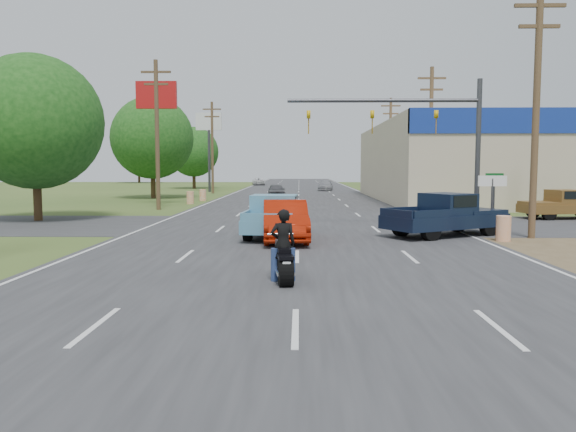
{
  "coord_description": "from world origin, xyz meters",
  "views": [
    {
      "loc": [
        0.07,
        -9.8,
        2.87
      ],
      "look_at": [
        -0.3,
        8.26,
        1.3
      ],
      "focal_mm": 35.0,
      "sensor_mm": 36.0,
      "label": 1
    }
  ],
  "objects_px": {
    "blue_pickup": "(274,215)",
    "distant_car_white": "(259,182)",
    "red_convertible": "(285,221)",
    "motorcycle": "(283,262)",
    "navy_pickup": "(448,214)",
    "distant_car_grey": "(276,191)",
    "distant_car_silver": "(325,186)",
    "rider": "(283,247)",
    "brown_pickup": "(564,204)"
  },
  "relations": [
    {
      "from": "distant_car_grey",
      "to": "brown_pickup",
      "type": "bearing_deg",
      "value": -55.86
    },
    {
      "from": "red_convertible",
      "to": "rider",
      "type": "relative_size",
      "value": 2.76
    },
    {
      "from": "navy_pickup",
      "to": "distant_car_silver",
      "type": "distance_m",
      "value": 45.79
    },
    {
      "from": "distant_car_silver",
      "to": "navy_pickup",
      "type": "bearing_deg",
      "value": -80.09
    },
    {
      "from": "motorcycle",
      "to": "distant_car_grey",
      "type": "bearing_deg",
      "value": 85.25
    },
    {
      "from": "blue_pickup",
      "to": "navy_pickup",
      "type": "distance_m",
      "value": 7.25
    },
    {
      "from": "motorcycle",
      "to": "distant_car_white",
      "type": "distance_m",
      "value": 76.77
    },
    {
      "from": "blue_pickup",
      "to": "distant_car_silver",
      "type": "relative_size",
      "value": 1.27
    },
    {
      "from": "red_convertible",
      "to": "navy_pickup",
      "type": "distance_m",
      "value": 7.0
    },
    {
      "from": "navy_pickup",
      "to": "distant_car_grey",
      "type": "bearing_deg",
      "value": 165.74
    },
    {
      "from": "blue_pickup",
      "to": "distant_car_white",
      "type": "xyz_separation_m",
      "value": [
        -5.53,
        67.13,
        -0.29
      ]
    },
    {
      "from": "blue_pickup",
      "to": "red_convertible",
      "type": "bearing_deg",
      "value": -68.69
    },
    {
      "from": "red_convertible",
      "to": "navy_pickup",
      "type": "height_order",
      "value": "navy_pickup"
    },
    {
      "from": "red_convertible",
      "to": "motorcycle",
      "type": "relative_size",
      "value": 2.12
    },
    {
      "from": "rider",
      "to": "distant_car_white",
      "type": "xyz_separation_m",
      "value": [
        -6.16,
        76.46,
        -0.28
      ]
    },
    {
      "from": "rider",
      "to": "navy_pickup",
      "type": "distance_m",
      "value": 11.62
    },
    {
      "from": "rider",
      "to": "distant_car_grey",
      "type": "relative_size",
      "value": 0.45
    },
    {
      "from": "brown_pickup",
      "to": "distant_car_grey",
      "type": "height_order",
      "value": "brown_pickup"
    },
    {
      "from": "blue_pickup",
      "to": "navy_pickup",
      "type": "relative_size",
      "value": 0.94
    },
    {
      "from": "rider",
      "to": "distant_car_silver",
      "type": "xyz_separation_m",
      "value": [
        3.63,
        55.24,
        -0.26
      ]
    },
    {
      "from": "distant_car_grey",
      "to": "distant_car_white",
      "type": "bearing_deg",
      "value": 92.21
    },
    {
      "from": "distant_car_grey",
      "to": "distant_car_silver",
      "type": "xyz_separation_m",
      "value": [
        5.37,
        16.55,
        -0.05
      ]
    },
    {
      "from": "red_convertible",
      "to": "motorcycle",
      "type": "xyz_separation_m",
      "value": [
        0.15,
        -7.81,
        -0.28
      ]
    },
    {
      "from": "brown_pickup",
      "to": "motorcycle",
      "type": "bearing_deg",
      "value": 131.32
    },
    {
      "from": "motorcycle",
      "to": "brown_pickup",
      "type": "distance_m",
      "value": 23.22
    },
    {
      "from": "red_convertible",
      "to": "distant_car_white",
      "type": "relative_size",
      "value": 1.13
    },
    {
      "from": "motorcycle",
      "to": "distant_car_silver",
      "type": "relative_size",
      "value": 0.54
    },
    {
      "from": "blue_pickup",
      "to": "distant_car_grey",
      "type": "relative_size",
      "value": 1.37
    },
    {
      "from": "motorcycle",
      "to": "navy_pickup",
      "type": "distance_m",
      "value": 11.68
    },
    {
      "from": "rider",
      "to": "blue_pickup",
      "type": "bearing_deg",
      "value": -93.46
    },
    {
      "from": "blue_pickup",
      "to": "brown_pickup",
      "type": "height_order",
      "value": "blue_pickup"
    },
    {
      "from": "red_convertible",
      "to": "distant_car_silver",
      "type": "xyz_separation_m",
      "value": [
        3.77,
        47.5,
        -0.18
      ]
    },
    {
      "from": "red_convertible",
      "to": "distant_car_white",
      "type": "height_order",
      "value": "red_convertible"
    },
    {
      "from": "distant_car_silver",
      "to": "motorcycle",
      "type": "bearing_deg",
      "value": -87.58
    },
    {
      "from": "brown_pickup",
      "to": "distant_car_silver",
      "type": "xyz_separation_m",
      "value": [
        -11.53,
        37.71,
        -0.21
      ]
    },
    {
      "from": "rider",
      "to": "distant_car_grey",
      "type": "bearing_deg",
      "value": -94.76
    },
    {
      "from": "blue_pickup",
      "to": "distant_car_white",
      "type": "bearing_deg",
      "value": 98.89
    },
    {
      "from": "rider",
      "to": "distant_car_grey",
      "type": "distance_m",
      "value": 38.73
    },
    {
      "from": "rider",
      "to": "motorcycle",
      "type": "bearing_deg",
      "value": 90.0
    },
    {
      "from": "blue_pickup",
      "to": "brown_pickup",
      "type": "relative_size",
      "value": 1.05
    },
    {
      "from": "distant_car_white",
      "to": "motorcycle",
      "type": "bearing_deg",
      "value": 88.76
    },
    {
      "from": "navy_pickup",
      "to": "distant_car_grey",
      "type": "xyz_separation_m",
      "value": [
        -8.36,
        29.14,
        -0.24
      ]
    },
    {
      "from": "red_convertible",
      "to": "distant_car_silver",
      "type": "distance_m",
      "value": 47.65
    },
    {
      "from": "blue_pickup",
      "to": "brown_pickup",
      "type": "bearing_deg",
      "value": 31.64
    },
    {
      "from": "motorcycle",
      "to": "distant_car_white",
      "type": "xyz_separation_m",
      "value": [
        -6.17,
        76.52,
        0.08
      ]
    },
    {
      "from": "navy_pickup",
      "to": "distant_car_grey",
      "type": "relative_size",
      "value": 1.47
    },
    {
      "from": "navy_pickup",
      "to": "brown_pickup",
      "type": "height_order",
      "value": "navy_pickup"
    },
    {
      "from": "distant_car_grey",
      "to": "distant_car_silver",
      "type": "height_order",
      "value": "distant_car_grey"
    },
    {
      "from": "distant_car_grey",
      "to": "distant_car_silver",
      "type": "relative_size",
      "value": 0.93
    },
    {
      "from": "rider",
      "to": "blue_pickup",
      "type": "height_order",
      "value": "rider"
    }
  ]
}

